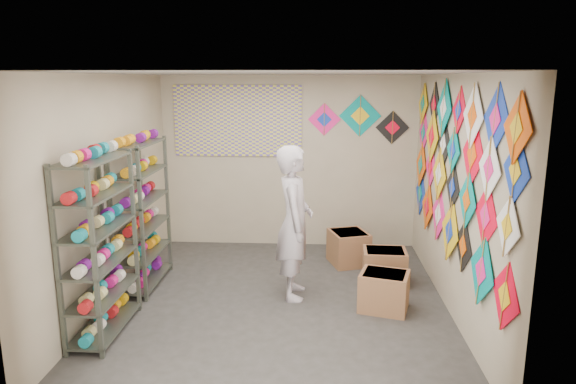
# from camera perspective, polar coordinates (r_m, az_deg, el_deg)

# --- Properties ---
(ground) EXTENTS (4.50, 4.50, 0.00)m
(ground) POSITION_cam_1_polar(r_m,az_deg,el_deg) (6.36, -1.08, -12.10)
(ground) COLOR #312E2B
(room_walls) EXTENTS (4.50, 4.50, 4.50)m
(room_walls) POSITION_cam_1_polar(r_m,az_deg,el_deg) (5.87, -1.15, 2.67)
(room_walls) COLOR tan
(room_walls) RESTS_ON ground
(shelf_rack_front) EXTENTS (0.40, 1.10, 1.90)m
(shelf_rack_front) POSITION_cam_1_polar(r_m,az_deg,el_deg) (5.66, -20.20, -5.74)
(shelf_rack_front) COLOR #4C5147
(shelf_rack_front) RESTS_ON ground
(shelf_rack_back) EXTENTS (0.40, 1.10, 1.90)m
(shelf_rack_back) POSITION_cam_1_polar(r_m,az_deg,el_deg) (6.82, -15.92, -2.40)
(shelf_rack_back) COLOR #4C5147
(shelf_rack_back) RESTS_ON ground
(string_spools) EXTENTS (0.12, 2.36, 0.12)m
(string_spools) POSITION_cam_1_polar(r_m,az_deg,el_deg) (6.21, -17.91, -3.08)
(string_spools) COLOR #F01885
(string_spools) RESTS_ON ground
(kite_wall_display) EXTENTS (0.06, 4.25, 2.06)m
(kite_wall_display) POSITION_cam_1_polar(r_m,az_deg,el_deg) (6.12, 17.73, 2.32)
(kite_wall_display) COLOR #F70224
(kite_wall_display) RESTS_ON room_walls
(back_wall_kites) EXTENTS (1.56, 0.02, 0.76)m
(back_wall_kites) POSITION_cam_1_polar(r_m,az_deg,el_deg) (8.05, 7.94, 7.91)
(back_wall_kites) COLOR #FF1D84
(back_wall_kites) RESTS_ON room_walls
(poster) EXTENTS (2.00, 0.01, 1.10)m
(poster) POSITION_cam_1_polar(r_m,az_deg,el_deg) (8.12, -5.61, 7.86)
(poster) COLOR #634EA9
(poster) RESTS_ON room_walls
(shopkeeper) EXTENTS (0.72, 0.50, 1.88)m
(shopkeeper) POSITION_cam_1_polar(r_m,az_deg,el_deg) (6.22, 0.72, -3.42)
(shopkeeper) COLOR beige
(shopkeeper) RESTS_ON ground
(carton_a) EXTENTS (0.64, 0.58, 0.45)m
(carton_a) POSITION_cam_1_polar(r_m,az_deg,el_deg) (6.18, 10.62, -10.78)
(carton_a) COLOR brown
(carton_a) RESTS_ON ground
(carton_b) EXTENTS (0.57, 0.48, 0.45)m
(carton_b) POSITION_cam_1_polar(r_m,az_deg,el_deg) (6.94, 10.66, -8.14)
(carton_b) COLOR brown
(carton_b) RESTS_ON ground
(carton_c) EXTENTS (0.64, 0.67, 0.48)m
(carton_c) POSITION_cam_1_polar(r_m,az_deg,el_deg) (7.56, 6.74, -6.16)
(carton_c) COLOR brown
(carton_c) RESTS_ON ground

